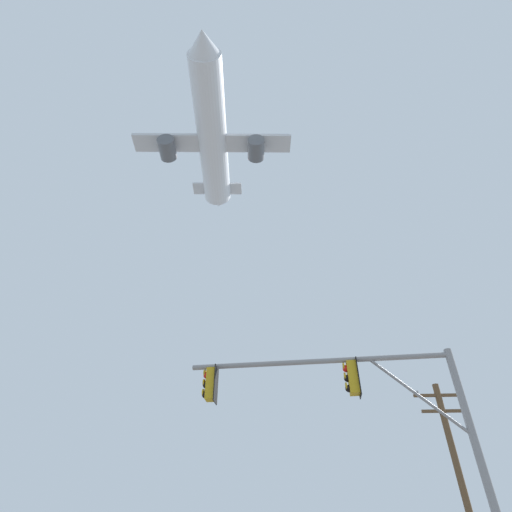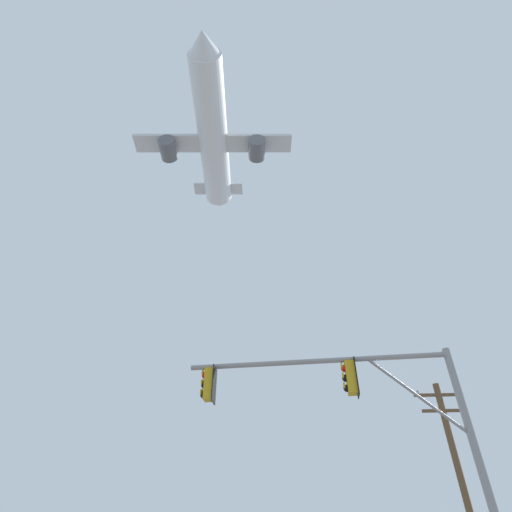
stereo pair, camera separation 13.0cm
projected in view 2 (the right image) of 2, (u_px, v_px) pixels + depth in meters
The scene contains 3 objects.
signal_pole_near at pixel (361, 409), 10.63m from camera, with size 7.32×0.87×6.41m.
utility_pole at pixel (461, 477), 16.53m from camera, with size 2.20×0.28×8.26m.
airplane at pixel (213, 137), 49.85m from camera, with size 19.41×25.12×6.86m.
Camera 2 is at (0.36, -3.91, 1.73)m, focal length 28.52 mm.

